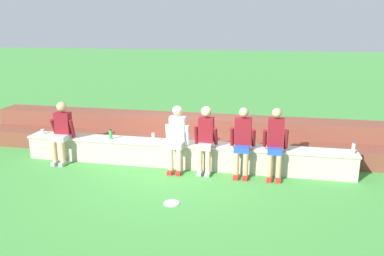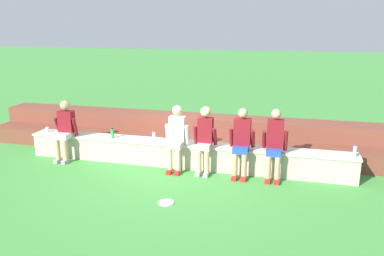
{
  "view_description": "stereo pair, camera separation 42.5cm",
  "coord_description": "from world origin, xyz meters",
  "px_view_note": "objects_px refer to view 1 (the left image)",
  "views": [
    {
      "loc": [
        1.82,
        -7.62,
        3.05
      ],
      "look_at": [
        0.21,
        0.23,
        0.89
      ],
      "focal_mm": 36.03,
      "sensor_mm": 36.0,
      "label": 1
    },
    {
      "loc": [
        2.23,
        -7.53,
        3.05
      ],
      "look_at": [
        0.21,
        0.23,
        0.89
      ],
      "focal_mm": 36.03,
      "sensor_mm": 36.0,
      "label": 2
    }
  ],
  "objects_px": {
    "person_far_left": "(62,130)",
    "water_bottle_mid_left": "(353,149)",
    "frisbee": "(172,203)",
    "person_right_of_center": "(242,140)",
    "person_center": "(205,138)",
    "person_far_right": "(275,142)",
    "plastic_cup_middle": "(43,132)",
    "person_left_of_center": "(177,137)",
    "water_bottle_mid_right": "(111,134)",
    "water_bottle_center_gap": "(153,137)"
  },
  "relations": [
    {
      "from": "frisbee",
      "to": "person_left_of_center",
      "type": "bearing_deg",
      "value": 100.25
    },
    {
      "from": "person_right_of_center",
      "to": "frisbee",
      "type": "height_order",
      "value": "person_right_of_center"
    },
    {
      "from": "person_far_left",
      "to": "water_bottle_center_gap",
      "type": "xyz_separation_m",
      "value": [
        2.09,
        0.21,
        -0.1
      ]
    },
    {
      "from": "person_far_left",
      "to": "frisbee",
      "type": "bearing_deg",
      "value": -28.41
    },
    {
      "from": "person_right_of_center",
      "to": "water_bottle_mid_left",
      "type": "distance_m",
      "value": 2.21
    },
    {
      "from": "person_left_of_center",
      "to": "frisbee",
      "type": "xyz_separation_m",
      "value": [
        0.29,
        -1.59,
        -0.74
      ]
    },
    {
      "from": "person_center",
      "to": "plastic_cup_middle",
      "type": "height_order",
      "value": "person_center"
    },
    {
      "from": "person_left_of_center",
      "to": "person_right_of_center",
      "type": "bearing_deg",
      "value": 0.98
    },
    {
      "from": "person_far_left",
      "to": "frisbee",
      "type": "relative_size",
      "value": 4.98
    },
    {
      "from": "person_center",
      "to": "water_bottle_center_gap",
      "type": "relative_size",
      "value": 6.09
    },
    {
      "from": "person_far_right",
      "to": "frisbee",
      "type": "xyz_separation_m",
      "value": [
        -1.75,
        -1.62,
        -0.75
      ]
    },
    {
      "from": "water_bottle_mid_left",
      "to": "person_right_of_center",
      "type": "bearing_deg",
      "value": -174.64
    },
    {
      "from": "person_far_left",
      "to": "person_center",
      "type": "distance_m",
      "value": 3.28
    },
    {
      "from": "person_left_of_center",
      "to": "frisbee",
      "type": "bearing_deg",
      "value": -79.75
    },
    {
      "from": "person_far_left",
      "to": "person_far_right",
      "type": "height_order",
      "value": "person_far_right"
    },
    {
      "from": "plastic_cup_middle",
      "to": "person_far_right",
      "type": "bearing_deg",
      "value": -2.91
    },
    {
      "from": "person_far_right",
      "to": "water_bottle_center_gap",
      "type": "relative_size",
      "value": 6.2
    },
    {
      "from": "person_center",
      "to": "frisbee",
      "type": "xyz_separation_m",
      "value": [
        -0.32,
        -1.62,
        -0.75
      ]
    },
    {
      "from": "person_center",
      "to": "person_far_left",
      "type": "bearing_deg",
      "value": -179.7
    },
    {
      "from": "plastic_cup_middle",
      "to": "frisbee",
      "type": "bearing_deg",
      "value": -27.5
    },
    {
      "from": "person_left_of_center",
      "to": "water_bottle_mid_right",
      "type": "xyz_separation_m",
      "value": [
        -1.59,
        0.22,
        -0.1
      ]
    },
    {
      "from": "water_bottle_mid_left",
      "to": "person_far_right",
      "type": "bearing_deg",
      "value": -172.46
    },
    {
      "from": "person_right_of_center",
      "to": "person_far_right",
      "type": "xyz_separation_m",
      "value": [
        0.66,
        0.0,
        0.01
      ]
    },
    {
      "from": "water_bottle_mid_right",
      "to": "plastic_cup_middle",
      "type": "distance_m",
      "value": 1.75
    },
    {
      "from": "person_right_of_center",
      "to": "water_bottle_mid_left",
      "type": "relative_size",
      "value": 6.03
    },
    {
      "from": "water_bottle_mid_right",
      "to": "frisbee",
      "type": "height_order",
      "value": "water_bottle_mid_right"
    },
    {
      "from": "person_center",
      "to": "water_bottle_center_gap",
      "type": "xyz_separation_m",
      "value": [
        -1.19,
        0.19,
        -0.11
      ]
    },
    {
      "from": "person_right_of_center",
      "to": "water_bottle_center_gap",
      "type": "height_order",
      "value": "person_right_of_center"
    },
    {
      "from": "person_center",
      "to": "water_bottle_mid_left",
      "type": "bearing_deg",
      "value": 3.89
    },
    {
      "from": "person_left_of_center",
      "to": "water_bottle_mid_left",
      "type": "bearing_deg",
      "value": 3.67
    },
    {
      "from": "person_left_of_center",
      "to": "plastic_cup_middle",
      "type": "distance_m",
      "value": 3.36
    },
    {
      "from": "person_far_right",
      "to": "water_bottle_center_gap",
      "type": "distance_m",
      "value": 2.63
    },
    {
      "from": "frisbee",
      "to": "person_right_of_center",
      "type": "bearing_deg",
      "value": 55.89
    },
    {
      "from": "plastic_cup_middle",
      "to": "water_bottle_mid_right",
      "type": "bearing_deg",
      "value": -2.46
    },
    {
      "from": "person_right_of_center",
      "to": "person_center",
      "type": "bearing_deg",
      "value": 179.69
    },
    {
      "from": "person_far_right",
      "to": "water_bottle_mid_left",
      "type": "relative_size",
      "value": 6.12
    },
    {
      "from": "person_right_of_center",
      "to": "person_far_left",
      "type": "bearing_deg",
      "value": -179.81
    },
    {
      "from": "person_far_left",
      "to": "person_right_of_center",
      "type": "height_order",
      "value": "person_right_of_center"
    },
    {
      "from": "person_far_left",
      "to": "person_far_right",
      "type": "bearing_deg",
      "value": 0.19
    },
    {
      "from": "person_far_right",
      "to": "water_bottle_mid_left",
      "type": "bearing_deg",
      "value": 7.54
    },
    {
      "from": "person_far_left",
      "to": "water_bottle_mid_left",
      "type": "height_order",
      "value": "person_far_left"
    },
    {
      "from": "water_bottle_mid_left",
      "to": "frisbee",
      "type": "relative_size",
      "value": 0.85
    },
    {
      "from": "person_right_of_center",
      "to": "person_far_right",
      "type": "distance_m",
      "value": 0.66
    },
    {
      "from": "person_far_right",
      "to": "water_bottle_mid_left",
      "type": "xyz_separation_m",
      "value": [
        1.53,
        0.2,
        -0.11
      ]
    },
    {
      "from": "person_right_of_center",
      "to": "water_bottle_mid_right",
      "type": "distance_m",
      "value": 2.98
    },
    {
      "from": "person_left_of_center",
      "to": "frisbee",
      "type": "height_order",
      "value": "person_left_of_center"
    },
    {
      "from": "water_bottle_mid_left",
      "to": "frisbee",
      "type": "bearing_deg",
      "value": -151.03
    },
    {
      "from": "person_right_of_center",
      "to": "water_bottle_center_gap",
      "type": "xyz_separation_m",
      "value": [
        -1.96,
        0.19,
        -0.11
      ]
    },
    {
      "from": "person_center",
      "to": "frisbee",
      "type": "distance_m",
      "value": 1.81
    },
    {
      "from": "plastic_cup_middle",
      "to": "frisbee",
      "type": "relative_size",
      "value": 0.41
    }
  ]
}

